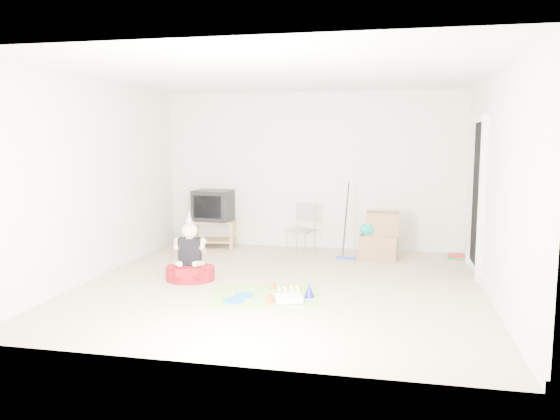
% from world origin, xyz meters
% --- Properties ---
extents(ground, '(5.00, 5.00, 0.00)m').
position_xyz_m(ground, '(0.00, 0.00, 0.00)').
color(ground, '#C7B08F').
rests_on(ground, ground).
extents(doorway_recess, '(0.02, 0.90, 2.05)m').
position_xyz_m(doorway_recess, '(2.48, 1.20, 1.02)').
color(doorway_recess, black).
rests_on(doorway_recess, ground).
extents(tv_stand, '(0.78, 0.54, 0.46)m').
position_xyz_m(tv_stand, '(-1.62, 2.14, 0.27)').
color(tv_stand, olive).
rests_on(tv_stand, ground).
extents(crt_tv, '(0.63, 0.54, 0.52)m').
position_xyz_m(crt_tv, '(-1.62, 2.14, 0.71)').
color(crt_tv, black).
rests_on(crt_tv, tv_stand).
extents(folding_chair, '(0.48, 0.47, 0.83)m').
position_xyz_m(folding_chair, '(-0.06, 1.78, 0.40)').
color(folding_chair, '#96969B').
rests_on(folding_chair, ground).
extents(cardboard_boxes, '(0.59, 0.46, 0.72)m').
position_xyz_m(cardboard_boxes, '(1.16, 1.82, 0.34)').
color(cardboard_boxes, '#946D47').
rests_on(cardboard_boxes, ground).
extents(floor_mop, '(0.30, 0.38, 1.15)m').
position_xyz_m(floor_mop, '(0.67, 1.64, 0.26)').
color(floor_mop, blue).
rests_on(floor_mop, ground).
extents(book_pile, '(0.24, 0.30, 0.06)m').
position_xyz_m(book_pile, '(2.34, 2.05, 0.03)').
color(book_pile, '#2A7E50').
rests_on(book_pile, ground).
extents(seated_woman, '(0.76, 0.76, 0.91)m').
position_xyz_m(seated_woman, '(-1.21, -0.01, 0.20)').
color(seated_woman, maroon).
rests_on(seated_woman, ground).
extents(party_mat, '(1.44, 1.18, 0.01)m').
position_xyz_m(party_mat, '(-0.08, -0.52, 0.00)').
color(party_mat, '#FF3591').
rests_on(party_mat, ground).
extents(birthday_cake, '(0.36, 0.33, 0.14)m').
position_xyz_m(birthday_cake, '(0.23, -0.71, 0.04)').
color(birthday_cake, white).
rests_on(birthday_cake, party_mat).
extents(blue_plate_near, '(0.32, 0.32, 0.01)m').
position_xyz_m(blue_plate_near, '(-0.33, -0.58, 0.01)').
color(blue_plate_near, blue).
rests_on(blue_plate_near, party_mat).
extents(blue_plate_far, '(0.30, 0.30, 0.01)m').
position_xyz_m(blue_plate_far, '(-0.38, -0.81, 0.01)').
color(blue_plate_far, blue).
rests_on(blue_plate_far, party_mat).
extents(orange_cup_near, '(0.09, 0.09, 0.07)m').
position_xyz_m(orange_cup_near, '(-0.06, -0.21, 0.04)').
color(orange_cup_near, '#CE5116').
rests_on(orange_cup_near, party_mat).
extents(orange_cup_far, '(0.10, 0.10, 0.09)m').
position_xyz_m(orange_cup_far, '(0.03, -0.79, 0.05)').
color(orange_cup_far, '#CE5116').
rests_on(orange_cup_far, party_mat).
extents(blue_party_hat, '(0.14, 0.14, 0.17)m').
position_xyz_m(blue_party_hat, '(0.43, -0.48, 0.09)').
color(blue_party_hat, '#191EB1').
rests_on(blue_party_hat, party_mat).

